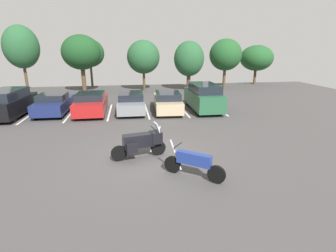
% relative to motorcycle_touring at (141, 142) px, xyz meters
% --- Properties ---
extents(ground, '(44.00, 44.00, 0.10)m').
position_rel_motorcycle_touring_xyz_m(ground, '(0.34, 0.08, -0.74)').
color(ground, '#423F3F').
extents(motorcycle_touring, '(2.29, 1.06, 1.45)m').
position_rel_motorcycle_touring_xyz_m(motorcycle_touring, '(0.00, 0.00, 0.00)').
color(motorcycle_touring, black).
rests_on(motorcycle_touring, ground).
extents(motorcycle_second, '(1.91, 1.48, 1.27)m').
position_rel_motorcycle_touring_xyz_m(motorcycle_second, '(1.70, -2.02, -0.14)').
color(motorcycle_second, black).
rests_on(motorcycle_second, ground).
extents(parking_stripes, '(16.03, 4.95, 0.01)m').
position_rel_motorcycle_touring_xyz_m(parking_stripes, '(-1.82, 8.33, -0.69)').
color(parking_stripes, silver).
rests_on(parking_stripes, ground).
extents(car_black, '(2.10, 4.80, 1.82)m').
position_rel_motorcycle_touring_xyz_m(car_black, '(-8.22, 8.03, 0.23)').
color(car_black, black).
rests_on(car_black, ground).
extents(car_navy, '(1.97, 4.48, 1.40)m').
position_rel_motorcycle_touring_xyz_m(car_navy, '(-5.57, 8.59, -0.00)').
color(car_navy, navy).
rests_on(car_navy, ground).
extents(car_red, '(2.00, 4.88, 1.44)m').
position_rel_motorcycle_touring_xyz_m(car_red, '(-3.03, 8.32, 0.02)').
color(car_red, maroon).
rests_on(car_red, ground).
extents(car_grey, '(1.91, 4.77, 1.37)m').
position_rel_motorcycle_touring_xyz_m(car_grey, '(-0.27, 8.34, -0.02)').
color(car_grey, slate).
rests_on(car_grey, ground).
extents(car_tan, '(2.09, 4.73, 1.41)m').
position_rel_motorcycle_touring_xyz_m(car_tan, '(2.32, 7.98, 0.00)').
color(car_tan, tan).
rests_on(car_tan, ground).
extents(car_green, '(1.86, 4.82, 1.93)m').
position_rel_motorcycle_touring_xyz_m(car_green, '(4.95, 7.94, 0.27)').
color(car_green, '#235638').
rests_on(car_green, ground).
extents(tree_center_left, '(4.00, 4.00, 4.71)m').
position_rel_motorcycle_touring_xyz_m(tree_center_left, '(15.36, 20.74, 2.47)').
color(tree_center_left, '#4C3823').
rests_on(tree_center_left, ground).
extents(tree_center_right, '(3.19, 3.19, 5.35)m').
position_rel_motorcycle_touring_xyz_m(tree_center_right, '(-4.53, 21.05, 3.11)').
color(tree_center_right, '#4C3823').
rests_on(tree_center_right, ground).
extents(tree_rear, '(3.60, 3.60, 6.69)m').
position_rel_motorcycle_touring_xyz_m(tree_rear, '(-11.36, 20.33, 3.77)').
color(tree_rear, '#4C3823').
rests_on(tree_rear, ground).
extents(tree_far_left, '(3.74, 3.74, 5.64)m').
position_rel_motorcycle_touring_xyz_m(tree_far_left, '(-4.83, 17.23, 3.25)').
color(tree_far_left, '#4C3823').
rests_on(tree_far_left, ground).
extents(tree_left, '(3.62, 3.62, 5.38)m').
position_rel_motorcycle_touring_xyz_m(tree_left, '(10.61, 18.85, 2.92)').
color(tree_left, '#4C3823').
rests_on(tree_left, ground).
extents(tree_far_right, '(3.36, 3.36, 5.17)m').
position_rel_motorcycle_touring_xyz_m(tree_far_right, '(1.25, 17.56, 2.78)').
color(tree_far_right, '#4C3823').
rests_on(tree_far_right, ground).
extents(tree_right, '(3.12, 3.12, 5.08)m').
position_rel_motorcycle_touring_xyz_m(tree_right, '(5.94, 16.95, 2.59)').
color(tree_right, '#4C3823').
rests_on(tree_right, ground).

